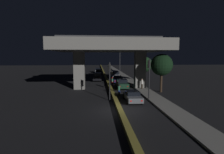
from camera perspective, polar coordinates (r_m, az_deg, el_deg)
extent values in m
plane|color=black|center=(17.64, 2.35, -10.97)|extent=(200.00, 200.00, 0.00)
cube|color=olive|center=(51.99, -2.43, 0.88)|extent=(0.50, 126.00, 0.40)
cube|color=gray|center=(45.59, 4.52, -0.09)|extent=(2.23, 126.00, 0.16)
cube|color=slate|center=(29.39, -10.63, 2.16)|extent=(1.77, 1.41, 6.25)
cube|color=slate|center=(30.11, 9.11, 2.29)|extent=(1.77, 1.41, 6.25)
cube|color=slate|center=(29.28, -0.65, 9.99)|extent=(17.76, 12.43, 1.66)
cube|color=#333335|center=(29.39, -0.66, 12.48)|extent=(17.76, 0.40, 0.90)
cylinder|color=black|center=(21.11, -0.77, -1.54)|extent=(0.14, 0.14, 4.68)
cube|color=black|center=(21.12, -0.81, 3.01)|extent=(0.30, 0.28, 0.95)
sphere|color=red|center=(21.25, -0.84, 3.84)|extent=(0.18, 0.18, 0.18)
sphere|color=black|center=(21.27, -0.84, 3.04)|extent=(0.18, 0.18, 0.18)
sphere|color=black|center=(21.29, -0.84, 2.24)|extent=(0.18, 0.18, 0.18)
cylinder|color=black|center=(21.96, 12.02, -0.80)|extent=(0.14, 0.14, 5.11)
cube|color=black|center=(21.98, 12.00, 4.13)|extent=(0.30, 0.28, 0.95)
sphere|color=red|center=(22.11, 11.90, 4.91)|extent=(0.18, 0.18, 0.18)
sphere|color=black|center=(22.12, 11.88, 4.14)|extent=(0.18, 0.18, 0.18)
sphere|color=black|center=(22.14, 11.87, 3.38)|extent=(0.18, 0.18, 0.18)
cylinder|color=#2D2D30|center=(50.38, 2.59, 5.59)|extent=(0.18, 0.18, 9.00)
cylinder|color=#2D2D30|center=(50.39, 1.57, 10.55)|extent=(1.82, 0.10, 0.10)
ellipsoid|color=#F2B759|center=(50.29, 0.53, 10.44)|extent=(0.56, 0.32, 0.24)
cube|color=#515459|center=(21.10, 6.69, -6.40)|extent=(1.68, 4.34, 0.56)
cube|color=black|center=(20.89, 6.76, -5.12)|extent=(1.47, 1.74, 0.44)
cylinder|color=black|center=(22.40, 3.91, -6.35)|extent=(0.20, 0.64, 0.64)
cylinder|color=black|center=(22.69, 8.00, -6.23)|extent=(0.20, 0.64, 0.64)
cylinder|color=black|center=(19.66, 5.14, -8.19)|extent=(0.20, 0.64, 0.64)
cylinder|color=black|center=(19.99, 9.79, -8.01)|extent=(0.20, 0.64, 0.64)
cube|color=red|center=(18.91, 6.23, -7.82)|extent=(0.18, 0.03, 0.11)
cube|color=red|center=(19.16, 9.70, -7.69)|extent=(0.18, 0.03, 0.11)
cube|color=black|center=(29.54, 3.32, -2.49)|extent=(1.76, 4.08, 0.74)
cube|color=black|center=(29.35, 3.36, -1.28)|extent=(1.54, 1.63, 0.55)
cylinder|color=black|center=(30.81, 1.40, -2.80)|extent=(0.20, 0.63, 0.63)
cylinder|color=black|center=(31.04, 4.54, -2.75)|extent=(0.20, 0.63, 0.63)
cylinder|color=black|center=(28.18, 1.97, -3.68)|extent=(0.20, 0.63, 0.63)
cylinder|color=black|center=(28.42, 5.40, -3.62)|extent=(0.20, 0.63, 0.63)
cube|color=red|center=(27.45, 2.65, -3.10)|extent=(0.18, 0.03, 0.11)
cube|color=red|center=(27.63, 5.17, -3.05)|extent=(0.18, 0.03, 0.11)
cube|color=#141938|center=(36.15, 1.74, -0.89)|extent=(1.85, 4.53, 0.63)
cube|color=black|center=(35.96, 1.76, 0.01)|extent=(1.58, 1.83, 0.53)
cylinder|color=black|center=(37.59, 0.23, -1.09)|extent=(0.21, 0.66, 0.66)
cylinder|color=black|center=(37.73, 2.83, -1.06)|extent=(0.21, 0.66, 0.66)
cylinder|color=black|center=(34.66, 0.55, -1.73)|extent=(0.21, 0.66, 0.66)
cylinder|color=black|center=(34.82, 3.37, -1.70)|extent=(0.21, 0.66, 0.66)
cube|color=red|center=(33.86, 1.06, -1.34)|extent=(0.18, 0.03, 0.11)
cube|color=red|center=(33.98, 3.12, -1.32)|extent=(0.18, 0.03, 0.11)
cube|color=silver|center=(43.28, 1.01, 0.39)|extent=(1.92, 3.99, 0.76)
cube|color=black|center=(43.30, 0.99, 1.45)|extent=(1.66, 2.89, 0.84)
cylinder|color=black|center=(44.48, -0.33, 0.06)|extent=(0.23, 0.62, 0.61)
cylinder|color=black|center=(44.72, 1.84, 0.10)|extent=(0.23, 0.62, 0.61)
cylinder|color=black|center=(41.93, 0.11, -0.33)|extent=(0.23, 0.62, 0.61)
cylinder|color=black|center=(42.19, 2.41, -0.29)|extent=(0.23, 0.62, 0.61)
cube|color=red|center=(41.25, 0.57, 0.14)|extent=(0.18, 0.04, 0.11)
cube|color=red|center=(41.44, 2.24, 0.16)|extent=(0.18, 0.04, 0.11)
cube|color=gray|center=(49.07, 0.26, 1.13)|extent=(1.84, 4.71, 0.74)
cube|color=black|center=(48.78, 0.28, 1.84)|extent=(1.59, 2.27, 0.52)
cylinder|color=black|center=(50.59, -0.84, 0.87)|extent=(0.21, 0.66, 0.65)
cylinder|color=black|center=(50.70, 1.10, 0.88)|extent=(0.21, 0.66, 0.65)
cylinder|color=black|center=(47.52, -0.65, 0.50)|extent=(0.21, 0.66, 0.65)
cylinder|color=black|center=(47.64, 1.42, 0.52)|extent=(0.21, 0.66, 0.65)
cube|color=red|center=(46.69, -0.29, 0.90)|extent=(0.18, 0.03, 0.11)
cube|color=red|center=(46.78, 1.21, 0.91)|extent=(0.18, 0.03, 0.11)
cube|color=black|center=(39.07, -4.80, -0.29)|extent=(1.91, 4.19, 0.74)
cube|color=black|center=(38.99, -4.81, 0.82)|extent=(1.64, 2.53, 0.78)
cylinder|color=black|center=(37.74, -3.57, -1.08)|extent=(0.22, 0.65, 0.64)
cylinder|color=black|center=(37.81, -6.17, -1.09)|extent=(0.22, 0.65, 0.64)
cylinder|color=black|center=(40.45, -3.51, -0.57)|extent=(0.22, 0.65, 0.64)
cylinder|color=black|center=(40.51, -5.94, -0.58)|extent=(0.22, 0.65, 0.64)
cube|color=white|center=(41.13, -3.84, -0.09)|extent=(0.18, 0.04, 0.11)
cube|color=white|center=(41.17, -5.55, -0.10)|extent=(0.18, 0.04, 0.11)
cube|color=black|center=(51.41, -4.44, 1.33)|extent=(1.84, 4.49, 0.69)
cube|color=black|center=(51.24, -4.44, 2.15)|extent=(1.60, 3.24, 0.81)
cylinder|color=black|center=(50.02, -3.42, 0.79)|extent=(0.22, 0.66, 0.65)
cylinder|color=black|center=(49.97, -5.35, 0.77)|extent=(0.22, 0.66, 0.65)
cylinder|color=black|center=(52.94, -3.57, 1.11)|extent=(0.22, 0.66, 0.65)
cylinder|color=black|center=(52.89, -5.40, 1.09)|extent=(0.22, 0.66, 0.65)
cube|color=white|center=(53.67, -3.86, 1.44)|extent=(0.18, 0.03, 0.11)
cube|color=white|center=(53.64, -5.16, 1.42)|extent=(0.18, 0.03, 0.11)
cube|color=#515459|center=(59.95, -4.77, 2.06)|extent=(2.02, 4.87, 0.70)
cube|color=black|center=(60.15, -4.78, 2.66)|extent=(1.70, 2.37, 0.53)
cylinder|color=black|center=(58.45, -3.83, 1.60)|extent=(0.23, 0.64, 0.63)
cylinder|color=black|center=(58.37, -5.57, 1.58)|extent=(0.23, 0.64, 0.63)
cylinder|color=black|center=(61.60, -4.00, 1.85)|extent=(0.23, 0.64, 0.63)
cylinder|color=black|center=(61.53, -5.66, 1.83)|extent=(0.23, 0.64, 0.63)
cube|color=white|center=(62.39, -4.28, 2.14)|extent=(0.18, 0.04, 0.11)
cube|color=white|center=(62.34, -5.45, 2.12)|extent=(0.18, 0.04, 0.11)
cylinder|color=black|center=(25.30, 2.09, -4.88)|extent=(0.08, 0.61, 0.61)
cylinder|color=black|center=(24.06, 2.47, -5.47)|extent=(0.10, 0.61, 0.61)
cube|color=navy|center=(24.64, 2.28, -4.67)|extent=(0.24, 0.97, 0.32)
cylinder|color=#26593F|center=(24.55, 2.28, -3.62)|extent=(0.32, 0.32, 0.60)
sphere|color=black|center=(24.48, 2.28, -2.65)|extent=(0.24, 0.24, 0.24)
cube|color=red|center=(23.97, 2.49, -4.98)|extent=(0.08, 0.03, 0.08)
cylinder|color=black|center=(33.87, 0.10, -1.96)|extent=(0.13, 0.63, 0.62)
cylinder|color=black|center=(32.59, 0.12, -2.29)|extent=(0.15, 0.63, 0.62)
cube|color=maroon|center=(33.20, 0.11, -1.75)|extent=(0.31, 1.00, 0.32)
cylinder|color=#26593F|center=(33.14, 0.11, -0.99)|extent=(0.34, 0.34, 0.56)
sphere|color=#B21919|center=(33.09, 0.11, -0.30)|extent=(0.24, 0.24, 0.24)
cube|color=red|center=(32.51, 0.12, -1.92)|extent=(0.08, 0.04, 0.08)
cylinder|color=black|center=(39.22, -0.79, -0.84)|extent=(0.10, 0.57, 0.56)
cylinder|color=black|center=(37.95, -0.60, -1.09)|extent=(0.12, 0.57, 0.56)
cube|color=black|center=(38.56, -0.70, -0.64)|extent=(0.27, 0.99, 0.32)
cylinder|color=#26593F|center=(38.51, -0.70, 0.01)|extent=(0.33, 0.33, 0.56)
sphere|color=silver|center=(38.46, -0.70, 0.60)|extent=(0.24, 0.24, 0.24)
cube|color=red|center=(37.87, -0.59, -0.77)|extent=(0.08, 0.03, 0.08)
cylinder|color=#2D261E|center=(29.06, 9.73, -3.00)|extent=(0.32, 0.32, 0.78)
cylinder|color=beige|center=(28.95, 9.76, -1.61)|extent=(0.37, 0.37, 0.65)
sphere|color=tan|center=(28.89, 9.78, -0.77)|extent=(0.21, 0.21, 0.21)
cylinder|color=#2D2116|center=(27.51, 15.74, -1.75)|extent=(0.34, 0.34, 2.93)
sphere|color=black|center=(27.26, 15.91, 3.84)|extent=(3.26, 3.26, 3.26)
cylinder|color=#38281C|center=(38.35, 10.51, 0.35)|extent=(0.36, 0.36, 2.51)
sphere|color=black|center=(38.17, 10.59, 4.06)|extent=(3.28, 3.28, 3.28)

